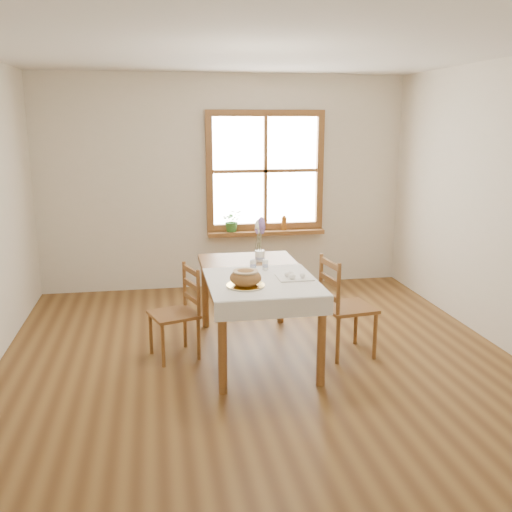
{
  "coord_description": "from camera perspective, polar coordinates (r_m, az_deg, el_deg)",
  "views": [
    {
      "loc": [
        -0.85,
        -4.47,
        2.05
      ],
      "look_at": [
        0.0,
        0.3,
        0.9
      ],
      "focal_mm": 40.0,
      "sensor_mm": 36.0,
      "label": 1
    }
  ],
  "objects": [
    {
      "name": "potted_plant",
      "position": [
        7.04,
        -2.38,
        3.3
      ],
      "size": [
        0.25,
        0.28,
        0.21
      ],
      "primitive_type": "imported",
      "rotation": [
        0.0,
        0.0,
        -0.02
      ],
      "color": "#37742E",
      "rests_on": "window_sill"
    },
    {
      "name": "table_linen",
      "position": [
        4.73,
        0.64,
        -2.55
      ],
      "size": [
        0.91,
        0.99,
        0.01
      ],
      "primitive_type": "cube",
      "color": "white",
      "rests_on": "dining_table"
    },
    {
      "name": "bread_loaf",
      "position": [
        4.54,
        -1.05,
        -2.04
      ],
      "size": [
        0.25,
        0.25,
        0.14
      ],
      "primitive_type": "ellipsoid",
      "color": "olive",
      "rests_on": "bread_plate"
    },
    {
      "name": "salt_shaker",
      "position": [
        5.04,
        -0.3,
        -0.87
      ],
      "size": [
        0.06,
        0.06,
        0.1
      ],
      "primitive_type": "cylinder",
      "rotation": [
        0.0,
        0.0,
        0.14
      ],
      "color": "white",
      "rests_on": "table_linen"
    },
    {
      "name": "dining_table",
      "position": [
        5.04,
        -0.0,
        -2.6
      ],
      "size": [
        0.9,
        1.6,
        0.75
      ],
      "color": "brown",
      "rests_on": "ground"
    },
    {
      "name": "ground",
      "position": [
        4.99,
        0.61,
        -10.91
      ],
      "size": [
        5.0,
        5.0,
        0.0
      ],
      "primitive_type": "plane",
      "color": "brown",
      "rests_on": "ground"
    },
    {
      "name": "chair_right",
      "position": [
        5.14,
        9.2,
        -4.95
      ],
      "size": [
        0.49,
        0.48,
        0.9
      ],
      "primitive_type": null,
      "rotation": [
        0.0,
        0.0,
        1.71
      ],
      "color": "brown",
      "rests_on": "ground"
    },
    {
      "name": "flower_vase",
      "position": [
        5.37,
        0.39,
        -0.08
      ],
      "size": [
        0.12,
        0.12,
        0.1
      ],
      "primitive_type": "cylinder",
      "rotation": [
        0.0,
        0.0,
        0.34
      ],
      "color": "white",
      "rests_on": "dining_table"
    },
    {
      "name": "bread_plate",
      "position": [
        4.56,
        -1.05,
        -2.98
      ],
      "size": [
        0.37,
        0.37,
        0.02
      ],
      "primitive_type": "cylinder",
      "rotation": [
        0.0,
        0.0,
        -0.27
      ],
      "color": "white",
      "rests_on": "table_linen"
    },
    {
      "name": "chair_left",
      "position": [
        5.08,
        -8.24,
        -5.66
      ],
      "size": [
        0.5,
        0.49,
        0.82
      ],
      "primitive_type": null,
      "rotation": [
        0.0,
        0.0,
        -1.25
      ],
      "color": "brown",
      "rests_on": "ground"
    },
    {
      "name": "window_sill",
      "position": [
        7.13,
        1.01,
        2.37
      ],
      "size": [
        1.46,
        0.2,
        0.05
      ],
      "color": "brown",
      "rests_on": "ground"
    },
    {
      "name": "amber_bottle",
      "position": [
        7.16,
        2.82,
        3.35
      ],
      "size": [
        0.08,
        0.08,
        0.18
      ],
      "primitive_type": "cylinder",
      "rotation": [
        0.0,
        0.0,
        0.23
      ],
      "color": "#98561C",
      "rests_on": "window_sill"
    },
    {
      "name": "pepper_shaker",
      "position": [
        5.06,
        0.92,
        -0.85
      ],
      "size": [
        0.07,
        0.07,
        0.1
      ],
      "primitive_type": "cylinder",
      "rotation": [
        0.0,
        0.0,
        -0.32
      ],
      "color": "white",
      "rests_on": "table_linen"
    },
    {
      "name": "lavender_bouquet",
      "position": [
        5.33,
        0.39,
        2.07
      ],
      "size": [
        0.16,
        0.16,
        0.31
      ],
      "primitive_type": null,
      "color": "#77589B",
      "rests_on": "flower_vase"
    },
    {
      "name": "eggs",
      "position": [
        4.8,
        3.88,
        -1.79
      ],
      "size": [
        0.22,
        0.2,
        0.05
      ],
      "primitive_type": null,
      "rotation": [
        0.0,
        0.0,
        0.01
      ],
      "color": "white",
      "rests_on": "egg_napkin"
    },
    {
      "name": "window",
      "position": [
        7.09,
        0.93,
        8.52
      ],
      "size": [
        1.46,
        0.08,
        1.46
      ],
      "color": "brown",
      "rests_on": "ground"
    },
    {
      "name": "egg_napkin",
      "position": [
        4.81,
        3.87,
        -2.15
      ],
      "size": [
        0.29,
        0.25,
        0.01
      ],
      "primitive_type": "cube",
      "rotation": [
        0.0,
        0.0,
        0.01
      ],
      "color": "white",
      "rests_on": "table_linen"
    },
    {
      "name": "room_walls",
      "position": [
        4.56,
        0.67,
        9.04
      ],
      "size": [
        4.6,
        5.1,
        2.65
      ],
      "color": "silver",
      "rests_on": "ground"
    }
  ]
}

